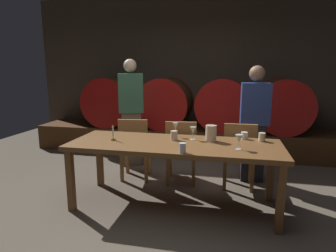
{
  "coord_description": "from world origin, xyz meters",
  "views": [
    {
      "loc": [
        0.68,
        -2.89,
        1.54
      ],
      "look_at": [
        -0.02,
        0.3,
        0.89
      ],
      "focal_mm": 30.75,
      "sensor_mm": 36.0,
      "label": 1
    }
  ],
  "objects_px": {
    "wine_barrel_far_right": "(282,106)",
    "wine_glass_left": "(175,127)",
    "candle_center": "(113,136)",
    "chair_center": "(181,149)",
    "wine_barrel_center_left": "(166,103)",
    "wine_glass_center": "(193,130)",
    "wine_glass_right": "(239,139)",
    "cup_center_right": "(244,136)",
    "cup_center_left": "(182,148)",
    "cup_far_right": "(262,137)",
    "cup_far_left": "(174,135)",
    "chair_right": "(239,152)",
    "pitcher": "(211,133)",
    "guest_right": "(254,123)",
    "wine_barrel_center_right": "(223,104)",
    "dining_table": "(174,149)",
    "chair_left": "(135,146)",
    "guest_left": "(131,112)",
    "wine_barrel_far_left": "(113,101)"
  },
  "relations": [
    {
      "from": "wine_barrel_center_left",
      "to": "wine_glass_left",
      "type": "relative_size",
      "value": 5.54
    },
    {
      "from": "wine_barrel_far_left",
      "to": "guest_right",
      "type": "relative_size",
      "value": 0.59
    },
    {
      "from": "dining_table",
      "to": "cup_center_left",
      "type": "relative_size",
      "value": 23.29
    },
    {
      "from": "wine_barrel_center_left",
      "to": "wine_barrel_far_right",
      "type": "bearing_deg",
      "value": 0.0
    },
    {
      "from": "cup_center_left",
      "to": "cup_center_right",
      "type": "xyz_separation_m",
      "value": [
        0.61,
        0.71,
        -0.01
      ]
    },
    {
      "from": "guest_right",
      "to": "cup_far_left",
      "type": "distance_m",
      "value": 1.28
    },
    {
      "from": "candle_center",
      "to": "cup_center_right",
      "type": "xyz_separation_m",
      "value": [
        1.47,
        0.38,
        -0.01
      ]
    },
    {
      "from": "candle_center",
      "to": "cup_center_right",
      "type": "bearing_deg",
      "value": 14.36
    },
    {
      "from": "wine_barrel_center_left",
      "to": "cup_center_right",
      "type": "height_order",
      "value": "wine_barrel_center_left"
    },
    {
      "from": "wine_barrel_center_left",
      "to": "wine_glass_center",
      "type": "bearing_deg",
      "value": -69.27
    },
    {
      "from": "wine_barrel_far_right",
      "to": "wine_glass_left",
      "type": "xyz_separation_m",
      "value": [
        -1.51,
        -1.95,
        -0.06
      ]
    },
    {
      "from": "wine_barrel_center_left",
      "to": "guest_right",
      "type": "xyz_separation_m",
      "value": [
        1.52,
        -1.25,
        -0.1
      ]
    },
    {
      "from": "chair_left",
      "to": "cup_far_right",
      "type": "xyz_separation_m",
      "value": [
        1.64,
        -0.39,
        0.3
      ]
    },
    {
      "from": "dining_table",
      "to": "chair_center",
      "type": "bearing_deg",
      "value": 92.86
    },
    {
      "from": "wine_barrel_far_right",
      "to": "pitcher",
      "type": "bearing_deg",
      "value": -117.31
    },
    {
      "from": "candle_center",
      "to": "wine_glass_center",
      "type": "bearing_deg",
      "value": 14.33
    },
    {
      "from": "cup_center_left",
      "to": "dining_table",
      "type": "bearing_deg",
      "value": 112.24
    },
    {
      "from": "chair_center",
      "to": "candle_center",
      "type": "xyz_separation_m",
      "value": [
        -0.68,
        -0.67,
        0.3
      ]
    },
    {
      "from": "wine_barrel_far_right",
      "to": "pitcher",
      "type": "distance_m",
      "value": 2.35
    },
    {
      "from": "wine_glass_right",
      "to": "cup_center_right",
      "type": "bearing_deg",
      "value": 81.03
    },
    {
      "from": "guest_left",
      "to": "cup_far_left",
      "type": "height_order",
      "value": "guest_left"
    },
    {
      "from": "wine_barrel_center_left",
      "to": "chair_left",
      "type": "xyz_separation_m",
      "value": [
        -0.09,
        -1.58,
        -0.43
      ]
    },
    {
      "from": "dining_table",
      "to": "wine_barrel_far_left",
      "type": "bearing_deg",
      "value": 126.73
    },
    {
      "from": "chair_left",
      "to": "pitcher",
      "type": "xyz_separation_m",
      "value": [
        1.08,
        -0.51,
        0.34
      ]
    },
    {
      "from": "wine_glass_left",
      "to": "wine_glass_right",
      "type": "relative_size",
      "value": 1.09
    },
    {
      "from": "cup_far_left",
      "to": "cup_far_right",
      "type": "distance_m",
      "value": 0.99
    },
    {
      "from": "wine_glass_right",
      "to": "cup_far_right",
      "type": "height_order",
      "value": "wine_glass_right"
    },
    {
      "from": "wine_barrel_far_right",
      "to": "cup_far_left",
      "type": "height_order",
      "value": "wine_barrel_far_right"
    },
    {
      "from": "cup_center_right",
      "to": "pitcher",
      "type": "bearing_deg",
      "value": -154.21
    },
    {
      "from": "wine_barrel_far_right",
      "to": "wine_glass_center",
      "type": "xyz_separation_m",
      "value": [
        -1.29,
        -2.05,
        -0.07
      ]
    },
    {
      "from": "pitcher",
      "to": "wine_barrel_center_right",
      "type": "bearing_deg",
      "value": 88.21
    },
    {
      "from": "wine_glass_center",
      "to": "cup_far_right",
      "type": "xyz_separation_m",
      "value": [
        0.77,
        0.09,
        -0.06
      ]
    },
    {
      "from": "wine_barrel_center_left",
      "to": "wine_glass_center",
      "type": "height_order",
      "value": "wine_barrel_center_left"
    },
    {
      "from": "dining_table",
      "to": "chair_center",
      "type": "relative_size",
      "value": 2.64
    },
    {
      "from": "chair_right",
      "to": "pitcher",
      "type": "xyz_separation_m",
      "value": [
        -0.34,
        -0.49,
        0.34
      ]
    },
    {
      "from": "cup_far_left",
      "to": "cup_center_left",
      "type": "bearing_deg",
      "value": -70.01
    },
    {
      "from": "candle_center",
      "to": "pitcher",
      "type": "height_order",
      "value": "candle_center"
    },
    {
      "from": "wine_glass_center",
      "to": "cup_center_left",
      "type": "distance_m",
      "value": 0.56
    },
    {
      "from": "wine_glass_right",
      "to": "cup_far_right",
      "type": "bearing_deg",
      "value": 56.83
    },
    {
      "from": "chair_center",
      "to": "cup_center_left",
      "type": "height_order",
      "value": "chair_center"
    },
    {
      "from": "guest_right",
      "to": "dining_table",
      "type": "bearing_deg",
      "value": 45.47
    },
    {
      "from": "wine_barrel_center_left",
      "to": "cup_far_left",
      "type": "distance_m",
      "value": 2.2
    },
    {
      "from": "wine_barrel_center_left",
      "to": "chair_right",
      "type": "xyz_separation_m",
      "value": [
        1.32,
        -1.6,
        -0.43
      ]
    },
    {
      "from": "candle_center",
      "to": "chair_center",
      "type": "bearing_deg",
      "value": 44.91
    },
    {
      "from": "wine_glass_right",
      "to": "cup_center_right",
      "type": "relative_size",
      "value": 1.84
    },
    {
      "from": "cup_center_right",
      "to": "chair_left",
      "type": "bearing_deg",
      "value": 167.4
    },
    {
      "from": "chair_center",
      "to": "cup_center_left",
      "type": "bearing_deg",
      "value": 93.5
    },
    {
      "from": "wine_barrel_center_left",
      "to": "wine_glass_right",
      "type": "bearing_deg",
      "value": -61.46
    },
    {
      "from": "cup_far_right",
      "to": "cup_far_left",
      "type": "bearing_deg",
      "value": -171.04
    },
    {
      "from": "guest_right",
      "to": "wine_glass_center",
      "type": "distance_m",
      "value": 1.09
    }
  ]
}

